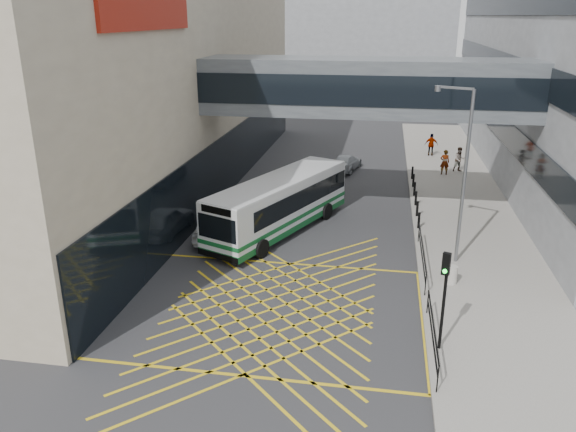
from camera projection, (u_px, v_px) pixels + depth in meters
The scene contains 18 objects.
ground at pixel (271, 309), 22.64m from camera, with size 120.00×120.00×0.00m, color #333335.
building_whsmith at pixel (55, 66), 37.66m from camera, with size 24.17×42.00×16.00m.
building_far at pixel (344, 32), 75.58m from camera, with size 28.00×16.00×18.00m, color gray.
skybridge at pixel (367, 87), 30.76m from camera, with size 20.00×4.10×3.00m.
pavement at pixel (459, 204), 35.09m from camera, with size 6.00×54.00×0.16m, color gray.
box_junction at pixel (271, 309), 22.64m from camera, with size 12.00×9.00×0.01m.
bus at pixel (281, 203), 30.40m from camera, with size 6.40×10.81×3.00m.
car_white at pixel (215, 223), 29.87m from camera, with size 1.97×4.81×1.53m, color white.
car_dark at pixel (302, 181), 37.47m from camera, with size 1.87×4.77×1.49m, color black.
car_silver at pixel (346, 162), 42.83m from camera, with size 1.72×4.08×1.27m, color #9B9FA3.
traffic_light at pixel (445, 287), 18.85m from camera, with size 0.30×0.44×3.72m.
street_lamp at pixel (462, 166), 25.28m from camera, with size 1.75×0.97×8.10m.
litter_bin at pixel (452, 275), 24.37m from camera, with size 0.47×0.47×0.81m, color #ADA89E.
kerb_railings at pixel (426, 282), 23.01m from camera, with size 0.05×12.54×1.00m.
bollards at pixel (415, 193), 35.35m from camera, with size 0.14×10.14×0.90m.
pedestrian_a at pixel (445, 162), 40.95m from camera, with size 0.73×0.52×1.83m, color gray.
pedestrian_b at pixel (460, 160), 41.71m from camera, with size 0.89×0.52×1.83m, color gray.
pedestrian_c at pixel (431, 145), 46.48m from camera, with size 1.08×0.52×1.82m, color gray.
Camera 1 is at (4.08, -19.63, 11.20)m, focal length 35.00 mm.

